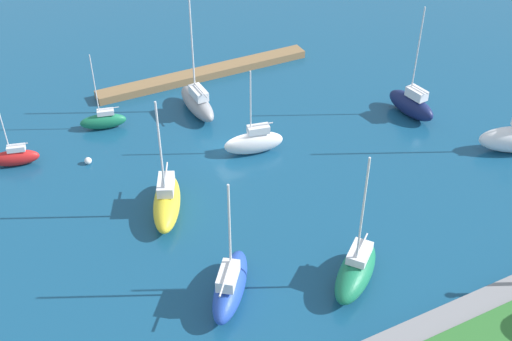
{
  "coord_description": "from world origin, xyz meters",
  "views": [
    {
      "loc": [
        20.61,
        46.89,
        36.19
      ],
      "look_at": [
        0.0,
        5.73,
        1.5
      ],
      "focal_mm": 44.65,
      "sensor_mm": 36.0,
      "label": 1
    }
  ],
  "objects_px": {
    "sailboat_white_lone_north": "(254,142)",
    "sailboat_blue_far_south": "(230,285)",
    "sailboat_gray_mid_basin": "(197,102)",
    "mooring_buoy_white": "(88,161)",
    "pier_dock": "(205,73)",
    "sailboat_yellow_far_north": "(167,201)",
    "sailboat_red_west_end": "(15,157)",
    "sailboat_green_by_breakwater": "(103,121)",
    "sailboat_navy_near_pier": "(411,104)",
    "sailboat_green_outer_mooring": "(356,270)"
  },
  "relations": [
    {
      "from": "sailboat_navy_near_pier",
      "to": "sailboat_yellow_far_north",
      "type": "bearing_deg",
      "value": 89.43
    },
    {
      "from": "pier_dock",
      "to": "sailboat_yellow_far_north",
      "type": "xyz_separation_m",
      "value": [
        12.43,
        21.04,
        0.8
      ]
    },
    {
      "from": "sailboat_green_outer_mooring",
      "to": "sailboat_gray_mid_basin",
      "type": "height_order",
      "value": "sailboat_gray_mid_basin"
    },
    {
      "from": "sailboat_red_west_end",
      "to": "sailboat_white_lone_north",
      "type": "bearing_deg",
      "value": 173.51
    },
    {
      "from": "sailboat_yellow_far_north",
      "to": "sailboat_green_by_breakwater",
      "type": "relative_size",
      "value": 1.35
    },
    {
      "from": "sailboat_navy_near_pier",
      "to": "sailboat_green_by_breakwater",
      "type": "bearing_deg",
      "value": 60.58
    },
    {
      "from": "sailboat_white_lone_north",
      "to": "sailboat_red_west_end",
      "type": "bearing_deg",
      "value": -9.78
    },
    {
      "from": "pier_dock",
      "to": "sailboat_blue_far_south",
      "type": "xyz_separation_m",
      "value": [
        11.65,
        32.36,
        0.91
      ]
    },
    {
      "from": "sailboat_blue_far_south",
      "to": "sailboat_green_by_breakwater",
      "type": "relative_size",
      "value": 1.24
    },
    {
      "from": "pier_dock",
      "to": "mooring_buoy_white",
      "type": "distance_m",
      "value": 20.02
    },
    {
      "from": "sailboat_yellow_far_north",
      "to": "mooring_buoy_white",
      "type": "xyz_separation_m",
      "value": [
        4.34,
        -10.12,
        -0.9
      ]
    },
    {
      "from": "sailboat_navy_near_pier",
      "to": "mooring_buoy_white",
      "type": "xyz_separation_m",
      "value": [
        33.04,
        -6.68,
        -1.0
      ]
    },
    {
      "from": "sailboat_white_lone_north",
      "to": "mooring_buoy_white",
      "type": "height_order",
      "value": "sailboat_white_lone_north"
    },
    {
      "from": "pier_dock",
      "to": "sailboat_white_lone_north",
      "type": "relative_size",
      "value": 2.87
    },
    {
      "from": "sailboat_green_outer_mooring",
      "to": "sailboat_green_by_breakwater",
      "type": "xyz_separation_m",
      "value": [
        11.16,
        -29.72,
        -0.36
      ]
    },
    {
      "from": "sailboat_gray_mid_basin",
      "to": "sailboat_blue_far_south",
      "type": "relative_size",
      "value": 1.26
    },
    {
      "from": "sailboat_blue_far_south",
      "to": "sailboat_white_lone_north",
      "type": "bearing_deg",
      "value": 5.4
    },
    {
      "from": "sailboat_gray_mid_basin",
      "to": "sailboat_white_lone_north",
      "type": "bearing_deg",
      "value": -167.99
    },
    {
      "from": "sailboat_green_outer_mooring",
      "to": "sailboat_white_lone_north",
      "type": "xyz_separation_m",
      "value": [
        -0.79,
        -18.88,
        -0.03
      ]
    },
    {
      "from": "sailboat_green_outer_mooring",
      "to": "sailboat_yellow_far_north",
      "type": "height_order",
      "value": "sailboat_green_outer_mooring"
    },
    {
      "from": "mooring_buoy_white",
      "to": "sailboat_navy_near_pier",
      "type": "bearing_deg",
      "value": 168.58
    },
    {
      "from": "pier_dock",
      "to": "sailboat_yellow_far_north",
      "type": "distance_m",
      "value": 24.45
    },
    {
      "from": "sailboat_navy_near_pier",
      "to": "sailboat_white_lone_north",
      "type": "bearing_deg",
      "value": 78.59
    },
    {
      "from": "pier_dock",
      "to": "sailboat_navy_near_pier",
      "type": "relative_size",
      "value": 2.15
    },
    {
      "from": "sailboat_white_lone_north",
      "to": "sailboat_navy_near_pier",
      "type": "relative_size",
      "value": 0.75
    },
    {
      "from": "sailboat_white_lone_north",
      "to": "sailboat_green_by_breakwater",
      "type": "bearing_deg",
      "value": -30.58
    },
    {
      "from": "sailboat_green_by_breakwater",
      "to": "mooring_buoy_white",
      "type": "xyz_separation_m",
      "value": [
        3.1,
        5.43,
        -0.58
      ]
    },
    {
      "from": "sailboat_navy_near_pier",
      "to": "sailboat_blue_far_south",
      "type": "bearing_deg",
      "value": 110.45
    },
    {
      "from": "pier_dock",
      "to": "sailboat_red_west_end",
      "type": "xyz_separation_m",
      "value": [
        22.98,
        8.0,
        0.47
      ]
    },
    {
      "from": "pier_dock",
      "to": "mooring_buoy_white",
      "type": "bearing_deg",
      "value": 33.07
    },
    {
      "from": "pier_dock",
      "to": "sailboat_green_outer_mooring",
      "type": "bearing_deg",
      "value": 85.92
    },
    {
      "from": "sailboat_white_lone_north",
      "to": "sailboat_blue_far_south",
      "type": "xyz_separation_m",
      "value": [
        9.93,
        16.02,
        0.1
      ]
    },
    {
      "from": "sailboat_navy_near_pier",
      "to": "sailboat_red_west_end",
      "type": "distance_m",
      "value": 40.41
    },
    {
      "from": "sailboat_red_west_end",
      "to": "sailboat_green_by_breakwater",
      "type": "height_order",
      "value": "sailboat_red_west_end"
    },
    {
      "from": "sailboat_red_west_end",
      "to": "sailboat_green_by_breakwater",
      "type": "bearing_deg",
      "value": -150.02
    },
    {
      "from": "sailboat_navy_near_pier",
      "to": "sailboat_gray_mid_basin",
      "type": "xyz_separation_m",
      "value": [
        20.13,
        -10.53,
        -0.03
      ]
    },
    {
      "from": "sailboat_gray_mid_basin",
      "to": "mooring_buoy_white",
      "type": "bearing_deg",
      "value": 105.64
    },
    {
      "from": "sailboat_red_west_end",
      "to": "mooring_buoy_white",
      "type": "distance_m",
      "value": 6.88
    },
    {
      "from": "sailboat_yellow_far_north",
      "to": "sailboat_white_lone_north",
      "type": "bearing_deg",
      "value": 137.82
    },
    {
      "from": "sailboat_white_lone_north",
      "to": "sailboat_yellow_far_north",
      "type": "xyz_separation_m",
      "value": [
        10.71,
        4.7,
        -0.01
      ]
    },
    {
      "from": "sailboat_yellow_far_north",
      "to": "sailboat_green_by_breakwater",
      "type": "bearing_deg",
      "value": -151.33
    },
    {
      "from": "sailboat_white_lone_north",
      "to": "sailboat_green_by_breakwater",
      "type": "relative_size",
      "value": 1.07
    },
    {
      "from": "sailboat_white_lone_north",
      "to": "sailboat_gray_mid_basin",
      "type": "relative_size",
      "value": 0.68
    },
    {
      "from": "sailboat_yellow_far_north",
      "to": "sailboat_blue_far_south",
      "type": "xyz_separation_m",
      "value": [
        -0.78,
        11.32,
        0.1
      ]
    },
    {
      "from": "sailboat_yellow_far_north",
      "to": "mooring_buoy_white",
      "type": "distance_m",
      "value": 11.05
    },
    {
      "from": "sailboat_green_outer_mooring",
      "to": "mooring_buoy_white",
      "type": "relative_size",
      "value": 17.43
    },
    {
      "from": "pier_dock",
      "to": "sailboat_yellow_far_north",
      "type": "bearing_deg",
      "value": 59.42
    },
    {
      "from": "sailboat_gray_mid_basin",
      "to": "pier_dock",
      "type": "bearing_deg",
      "value": -29.58
    },
    {
      "from": "mooring_buoy_white",
      "to": "sailboat_gray_mid_basin",
      "type": "bearing_deg",
      "value": -163.4
    },
    {
      "from": "sailboat_green_outer_mooring",
      "to": "sailboat_yellow_far_north",
      "type": "xyz_separation_m",
      "value": [
        9.92,
        -14.18,
        -0.04
      ]
    }
  ]
}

